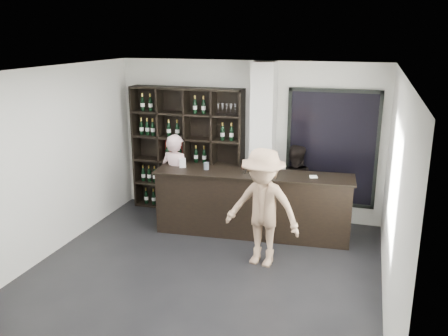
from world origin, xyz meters
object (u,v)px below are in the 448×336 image
(tasting_counter, at_px, (252,204))
(customer, at_px, (263,208))
(taster_black, at_px, (294,185))
(taster_pink, at_px, (176,179))
(wine_shelf, at_px, (187,150))

(tasting_counter, height_order, customer, customer)
(tasting_counter, distance_m, taster_black, 0.90)
(taster_pink, xyz_separation_m, customer, (1.85, -1.14, 0.07))
(customer, bearing_deg, taster_pink, 158.28)
(wine_shelf, xyz_separation_m, customer, (1.90, -1.83, -0.30))
(taster_black, height_order, customer, customer)
(wine_shelf, xyz_separation_m, taster_black, (2.10, -0.17, -0.46))
(wine_shelf, relative_size, taster_black, 1.61)
(taster_pink, relative_size, customer, 0.93)
(tasting_counter, xyz_separation_m, taster_black, (0.60, 0.65, 0.19))
(wine_shelf, height_order, taster_black, wine_shelf)
(tasting_counter, xyz_separation_m, customer, (0.40, -1.02, 0.34))
(taster_pink, height_order, customer, customer)
(wine_shelf, distance_m, taster_pink, 0.79)
(taster_pink, distance_m, taster_black, 2.12)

